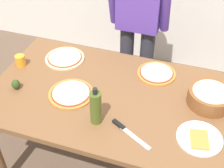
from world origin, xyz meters
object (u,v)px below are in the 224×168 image
at_px(dining_table, 110,104).
at_px(pizza_raw_on_board, 65,58).
at_px(popcorn_bowl, 210,96).
at_px(cup_orange, 20,61).
at_px(plate_with_slice, 199,138).
at_px(pizza_cooked_on_tray, 156,73).
at_px(chef_knife, 126,131).
at_px(person_cook, 139,17).
at_px(pizza_second_cooked, 71,93).
at_px(avocado, 16,84).
at_px(olive_oil_bottle, 96,107).

height_order(dining_table, pizza_raw_on_board, pizza_raw_on_board).
relative_size(popcorn_bowl, cup_orange, 3.29).
distance_m(dining_table, cup_orange, 0.74).
bearing_deg(cup_orange, popcorn_bowl, 1.13).
distance_m(plate_with_slice, cup_orange, 1.35).
distance_m(pizza_cooked_on_tray, chef_knife, 0.58).
bearing_deg(plate_with_slice, person_cook, 122.62).
distance_m(pizza_second_cooked, cup_orange, 0.51).
bearing_deg(pizza_second_cooked, popcorn_bowl, 13.18).
distance_m(pizza_raw_on_board, plate_with_slice, 1.15).
relative_size(pizza_cooked_on_tray, cup_orange, 3.21).
bearing_deg(chef_knife, person_cook, 101.16).
xyz_separation_m(dining_table, cup_orange, (-0.72, 0.10, 0.13)).
bearing_deg(popcorn_bowl, pizza_second_cooked, -166.82).
distance_m(person_cook, pizza_raw_on_board, 0.68).
bearing_deg(pizza_raw_on_board, cup_orange, -146.84).
distance_m(cup_orange, avocado, 0.26).
bearing_deg(person_cook, avocado, -123.99).
bearing_deg(cup_orange, person_cook, 42.90).
bearing_deg(avocado, pizza_raw_on_board, 68.47).
bearing_deg(pizza_raw_on_board, plate_with_slice, -24.00).
bearing_deg(chef_knife, pizza_cooked_on_tray, 84.74).
relative_size(pizza_second_cooked, avocado, 4.24).
distance_m(plate_with_slice, popcorn_bowl, 0.32).
bearing_deg(pizza_cooked_on_tray, avocado, -152.47).
xyz_separation_m(plate_with_slice, chef_knife, (-0.41, -0.07, -0.00)).
height_order(pizza_raw_on_board, pizza_cooked_on_tray, same).
bearing_deg(dining_table, plate_with_slice, -18.11).
height_order(dining_table, pizza_second_cooked, pizza_second_cooked).
bearing_deg(chef_knife, dining_table, 125.63).
bearing_deg(person_cook, pizza_second_cooked, -105.50).
bearing_deg(plate_with_slice, dining_table, 161.89).
bearing_deg(popcorn_bowl, dining_table, -168.89).
relative_size(dining_table, pizza_second_cooked, 5.39).
distance_m(person_cook, avocado, 1.09).
height_order(person_cook, chef_knife, person_cook).
xyz_separation_m(person_cook, plate_with_slice, (0.61, -0.95, -0.17)).
bearing_deg(plate_with_slice, cup_orange, 167.50).
distance_m(cup_orange, chef_knife, 0.98).
bearing_deg(avocado, person_cook, 56.01).
height_order(person_cook, pizza_raw_on_board, person_cook).
xyz_separation_m(person_cook, cup_orange, (-0.71, -0.66, -0.14)).
bearing_deg(plate_with_slice, avocado, 177.30).
relative_size(person_cook, plate_with_slice, 6.23).
height_order(pizza_second_cooked, popcorn_bowl, popcorn_bowl).
height_order(plate_with_slice, olive_oil_bottle, olive_oil_bottle).
relative_size(popcorn_bowl, olive_oil_bottle, 1.09).
bearing_deg(pizza_second_cooked, avocado, -170.93).
bearing_deg(pizza_raw_on_board, popcorn_bowl, -7.89).
xyz_separation_m(pizza_raw_on_board, plate_with_slice, (1.05, -0.47, -0.00)).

